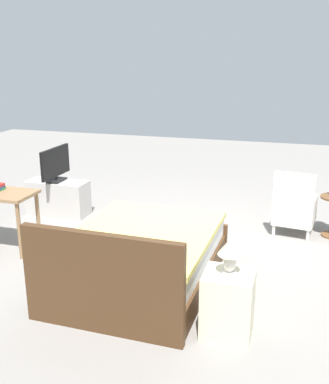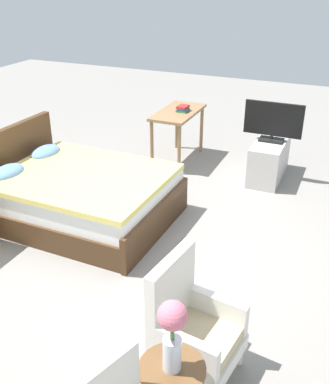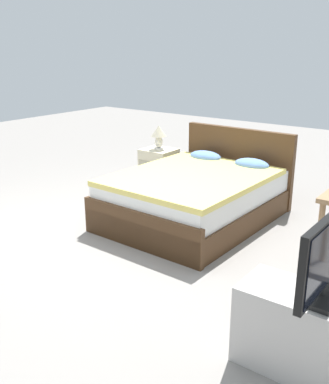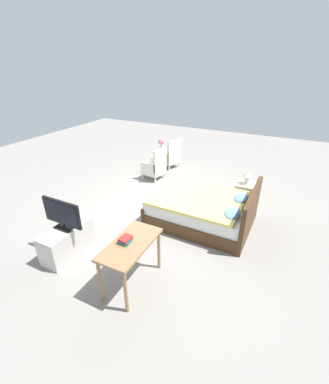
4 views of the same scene
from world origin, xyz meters
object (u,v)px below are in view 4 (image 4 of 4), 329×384
(book_stack, at_px, (125,240))
(side_table, at_px, (161,161))
(armchair_by_window_left, at_px, (170,156))
(armchair_by_window_right, at_px, (155,167))
(tv_stand, at_px, (68,241))
(tv_flatscreen, at_px, (62,214))
(flower_vase, at_px, (161,145))
(bed, at_px, (203,210))
(vanity_desk, at_px, (131,249))
(table_lamp, at_px, (247,175))
(nightstand, at_px, (244,195))

(book_stack, bearing_deg, side_table, -159.36)
(armchair_by_window_left, distance_m, armchair_by_window_right, 1.03)
(armchair_by_window_left, height_order, armchair_by_window_right, same)
(tv_stand, relative_size, book_stack, 4.81)
(tv_stand, bearing_deg, tv_flatscreen, -0.57)
(armchair_by_window_right, bearing_deg, flower_vase, -172.45)
(armchair_by_window_right, distance_m, tv_stand, 3.58)
(bed, bearing_deg, tv_flatscreen, -41.84)
(vanity_desk, relative_size, book_stack, 5.21)
(tv_flatscreen, bearing_deg, book_stack, 85.94)
(armchair_by_window_right, height_order, book_stack, armchair_by_window_right)
(armchair_by_window_left, relative_size, flower_vase, 1.93)
(flower_vase, bearing_deg, armchair_by_window_left, 172.34)
(side_table, distance_m, book_stack, 4.51)
(armchair_by_window_right, xyz_separation_m, side_table, (-0.53, -0.07, -0.01))
(flower_vase, relative_size, book_stack, 2.39)
(table_lamp, distance_m, book_stack, 3.35)
(bed, xyz_separation_m, armchair_by_window_left, (-2.59, -1.99, 0.08))
(nightstand, relative_size, tv_flatscreen, 0.77)
(armchair_by_window_right, height_order, side_table, armchair_by_window_right)
(flower_vase, relative_size, tv_stand, 0.50)
(book_stack, bearing_deg, armchair_by_window_right, -157.62)
(bed, height_order, flower_vase, flower_vase)
(armchair_by_window_right, xyz_separation_m, nightstand, (0.51, 2.62, -0.08))
(armchair_by_window_right, relative_size, tv_stand, 0.96)
(nightstand, xyz_separation_m, book_stack, (3.16, -1.11, 0.51))
(table_lamp, relative_size, tv_stand, 0.34)
(vanity_desk, height_order, book_stack, book_stack)
(flower_vase, xyz_separation_m, tv_stand, (4.10, 0.26, -0.60))
(armchair_by_window_right, height_order, vanity_desk, armchair_by_window_right)
(nightstand, height_order, table_lamp, table_lamp)
(nightstand, distance_m, book_stack, 3.39)
(armchair_by_window_left, xyz_separation_m, book_stack, (4.70, 1.51, 0.43))
(bed, distance_m, flower_vase, 2.99)
(table_lamp, height_order, vanity_desk, table_lamp)
(armchair_by_window_right, xyz_separation_m, tv_stand, (3.57, 0.19, -0.11))
(armchair_by_window_left, bearing_deg, table_lamp, 59.68)
(armchair_by_window_right, bearing_deg, tv_flatscreen, 3.03)
(tv_stand, bearing_deg, armchair_by_window_left, -177.62)
(tv_flatscreen, bearing_deg, tv_stand, 179.43)
(armchair_by_window_right, bearing_deg, book_stack, 22.38)
(armchair_by_window_right, bearing_deg, side_table, -172.45)
(armchair_by_window_right, height_order, tv_stand, armchair_by_window_right)
(armchair_by_window_left, distance_m, flower_vase, 0.71)
(nightstand, bearing_deg, side_table, -111.05)
(side_table, xyz_separation_m, table_lamp, (1.04, 2.69, 0.45))
(armchair_by_window_left, bearing_deg, nightstand, 59.67)
(armchair_by_window_right, height_order, nightstand, armchair_by_window_right)
(bed, xyz_separation_m, tv_flatscreen, (2.01, -1.80, 0.51))
(side_table, bearing_deg, vanity_desk, 21.52)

